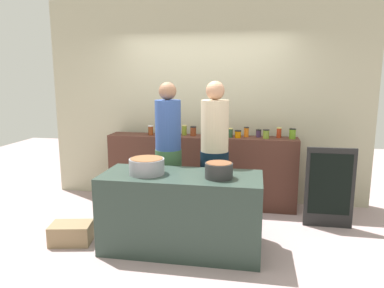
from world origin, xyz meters
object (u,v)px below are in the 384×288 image
at_px(preserve_jar_2, 184,130).
at_px(preserve_jar_5, 215,132).
at_px(preserve_jar_11, 279,133).
at_px(cooking_pot_center, 219,170).
at_px(preserve_jar_3, 193,131).
at_px(chalkboard_sign, 330,188).
at_px(bread_crate, 71,233).
at_px(cook_in_cap, 214,164).
at_px(preserve_jar_10, 266,134).
at_px(preserve_jar_7, 238,134).
at_px(preserve_jar_9, 259,133).
at_px(cook_with_tongs, 168,162).
at_px(cooking_pot_left, 147,166).
at_px(preserve_jar_8, 246,132).
at_px(preserve_jar_4, 205,132).
at_px(preserve_jar_1, 162,131).
at_px(preserve_jar_0, 151,130).
at_px(preserve_jar_6, 230,133).
at_px(preserve_jar_12, 292,134).

xyz_separation_m(preserve_jar_2, preserve_jar_5, (0.45, -0.02, -0.01)).
distance_m(preserve_jar_5, preserve_jar_11, 0.88).
height_order(preserve_jar_2, cooking_pot_center, preserve_jar_2).
distance_m(preserve_jar_3, chalkboard_sign, 1.96).
bearing_deg(bread_crate, cook_in_cap, 23.03).
bearing_deg(preserve_jar_10, preserve_jar_7, -178.66).
bearing_deg(bread_crate, preserve_jar_10, 33.71).
relative_size(preserve_jar_9, cook_with_tongs, 0.06).
relative_size(preserve_jar_2, cooking_pot_left, 0.39).
relative_size(preserve_jar_8, preserve_jar_9, 1.31).
xyz_separation_m(preserve_jar_3, preserve_jar_11, (1.20, 0.04, 0.00)).
relative_size(preserve_jar_4, cook_in_cap, 0.07).
bearing_deg(cook_with_tongs, preserve_jar_1, 110.39).
height_order(preserve_jar_0, preserve_jar_11, preserve_jar_11).
distance_m(preserve_jar_6, preserve_jar_10, 0.49).
distance_m(preserve_jar_8, cooking_pot_center, 1.53).
xyz_separation_m(preserve_jar_7, cooking_pot_center, (-0.12, -1.41, -0.16)).
xyz_separation_m(preserve_jar_3, chalkboard_sign, (1.80, -0.52, -0.58)).
bearing_deg(chalkboard_sign, cooking_pot_center, -143.23).
xyz_separation_m(preserve_jar_5, preserve_jar_11, (0.88, 0.04, 0.01)).
xyz_separation_m(preserve_jar_8, preserve_jar_10, (0.27, -0.09, -0.01)).
bearing_deg(preserve_jar_7, preserve_jar_4, 177.69).
bearing_deg(cooking_pot_left, cook_in_cap, 43.01).
bearing_deg(preserve_jar_3, preserve_jar_2, 168.55).
bearing_deg(preserve_jar_5, preserve_jar_3, -179.39).
distance_m(preserve_jar_6, preserve_jar_8, 0.23).
bearing_deg(preserve_jar_11, preserve_jar_12, -16.98).
xyz_separation_m(preserve_jar_1, preserve_jar_3, (0.47, 0.01, 0.00)).
height_order(preserve_jar_2, preserve_jar_5, preserve_jar_2).
height_order(preserve_jar_7, preserve_jar_11, preserve_jar_11).
relative_size(cooking_pot_left, chalkboard_sign, 0.37).
bearing_deg(preserve_jar_0, preserve_jar_9, 3.82).
xyz_separation_m(preserve_jar_1, preserve_jar_7, (1.11, -0.05, -0.01)).
xyz_separation_m(preserve_jar_10, cooking_pot_left, (-1.27, -1.39, -0.16)).
distance_m(preserve_jar_2, preserve_jar_7, 0.78).
bearing_deg(preserve_jar_8, preserve_jar_12, -4.27).
height_order(preserve_jar_5, preserve_jar_11, preserve_jar_11).
distance_m(preserve_jar_5, preserve_jar_12, 1.06).
relative_size(preserve_jar_0, preserve_jar_9, 1.31).
bearing_deg(preserve_jar_10, cook_in_cap, -128.14).
bearing_deg(preserve_jar_3, preserve_jar_6, -4.17).
distance_m(preserve_jar_2, preserve_jar_3, 0.14).
relative_size(preserve_jar_4, chalkboard_sign, 0.12).
relative_size(cooking_pot_left, cook_in_cap, 0.21).
distance_m(preserve_jar_1, preserve_jar_4, 0.64).
height_order(preserve_jar_8, preserve_jar_12, same).
bearing_deg(preserve_jar_6, preserve_jar_8, 17.96).
relative_size(preserve_jar_2, cooking_pot_center, 0.51).
bearing_deg(cooking_pot_center, preserve_jar_9, 75.32).
bearing_deg(preserve_jar_1, preserve_jar_5, 1.10).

